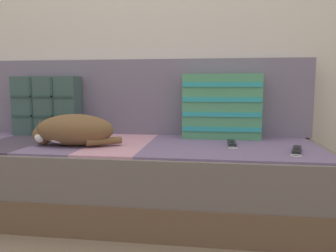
% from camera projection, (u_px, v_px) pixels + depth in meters
% --- Properties ---
extents(ground_plane, '(14.00, 14.00, 0.00)m').
position_uv_depth(ground_plane, '(117.00, 216.00, 1.71)').
color(ground_plane, '#7A6651').
extents(couch, '(2.17, 0.82, 0.37)m').
position_uv_depth(couch, '(124.00, 175.00, 1.82)').
color(couch, brown).
rests_on(couch, ground_plane).
extents(sofa_backrest, '(2.13, 0.14, 0.47)m').
position_uv_depth(sofa_backrest, '(137.00, 97.00, 2.11)').
color(sofa_backrest, slate).
rests_on(sofa_backrest, couch).
extents(throw_pillow_quilted, '(0.41, 0.14, 0.36)m').
position_uv_depth(throw_pillow_quilted, '(47.00, 106.00, 2.04)').
color(throw_pillow_quilted, '#38514C').
rests_on(throw_pillow_quilted, couch).
extents(throw_pillow_striped, '(0.45, 0.14, 0.37)m').
position_uv_depth(throw_pillow_striped, '(221.00, 106.00, 1.90)').
color(throw_pillow_striped, '#4C9366').
rests_on(throw_pillow_striped, couch).
extents(sleeping_cat, '(0.46, 0.24, 0.16)m').
position_uv_depth(sleeping_cat, '(72.00, 131.00, 1.67)').
color(sleeping_cat, brown).
rests_on(sleeping_cat, couch).
extents(game_remote_near, '(0.10, 0.21, 0.02)m').
position_uv_depth(game_remote_near, '(297.00, 150.00, 1.51)').
color(game_remote_near, black).
rests_on(game_remote_near, couch).
extents(game_remote_far, '(0.05, 0.20, 0.02)m').
position_uv_depth(game_remote_far, '(232.00, 144.00, 1.69)').
color(game_remote_far, black).
rests_on(game_remote_far, couch).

